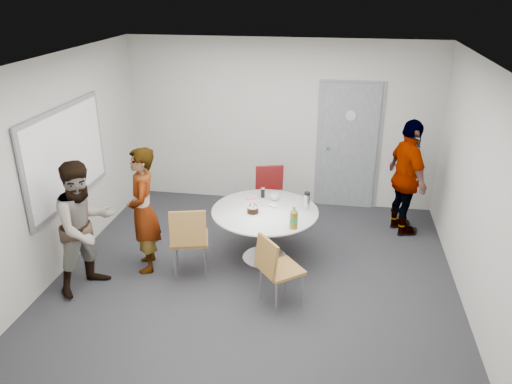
% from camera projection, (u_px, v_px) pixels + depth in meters
% --- Properties ---
extents(floor, '(5.00, 5.00, 0.00)m').
position_uv_depth(floor, '(255.00, 279.00, 6.34)').
color(floor, '#242327').
rests_on(floor, ground).
extents(ceiling, '(5.00, 5.00, 0.00)m').
position_uv_depth(ceiling, '(254.00, 62.00, 5.27)').
color(ceiling, silver).
rests_on(ceiling, wall_back).
extents(wall_back, '(5.00, 0.00, 5.00)m').
position_uv_depth(wall_back, '(281.00, 124.00, 8.07)').
color(wall_back, '#B6B4AC').
rests_on(wall_back, floor).
extents(wall_left, '(0.00, 5.00, 5.00)m').
position_uv_depth(wall_left, '(56.00, 168.00, 6.19)').
color(wall_left, '#B6B4AC').
rests_on(wall_left, floor).
extents(wall_right, '(0.00, 5.00, 5.00)m').
position_uv_depth(wall_right, '(481.00, 195.00, 5.42)').
color(wall_right, '#B6B4AC').
rests_on(wall_right, floor).
extents(wall_front, '(5.00, 0.00, 5.00)m').
position_uv_depth(wall_front, '(195.00, 311.00, 3.54)').
color(wall_front, '#B6B4AC').
rests_on(wall_front, floor).
extents(door, '(1.02, 0.17, 2.12)m').
position_uv_depth(door, '(348.00, 147.00, 8.01)').
color(door, slate).
rests_on(door, wall_back).
extents(whiteboard, '(0.04, 1.90, 1.25)m').
position_uv_depth(whiteboard, '(66.00, 155.00, 6.32)').
color(whiteboard, gray).
rests_on(whiteboard, wall_left).
extents(table, '(1.40, 1.40, 1.02)m').
position_uv_depth(table, '(266.00, 217.00, 6.55)').
color(table, white).
rests_on(table, floor).
extents(chair_near_left, '(0.57, 0.60, 0.97)m').
position_uv_depth(chair_near_left, '(189.00, 235.00, 6.16)').
color(chair_near_left, olive).
rests_on(chair_near_left, floor).
extents(chair_near_right, '(0.62, 0.61, 0.89)m').
position_uv_depth(chair_near_right, '(275.00, 265.00, 5.63)').
color(chair_near_right, olive).
rests_on(chair_near_right, floor).
extents(chair_far, '(0.55, 0.58, 0.93)m').
position_uv_depth(chair_far, '(270.00, 190.00, 7.54)').
color(chair_far, maroon).
rests_on(chair_far, floor).
extents(person_main, '(0.57, 0.70, 1.65)m').
position_uv_depth(person_main, '(143.00, 210.00, 6.29)').
color(person_main, '#A5C6EA').
rests_on(person_main, floor).
extents(person_left, '(0.93, 1.00, 1.64)m').
position_uv_depth(person_left, '(85.00, 227.00, 5.88)').
color(person_left, white).
rests_on(person_left, floor).
extents(person_right, '(0.74, 1.10, 1.73)m').
position_uv_depth(person_right, '(407.00, 178.00, 7.19)').
color(person_right, black).
rests_on(person_right, floor).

